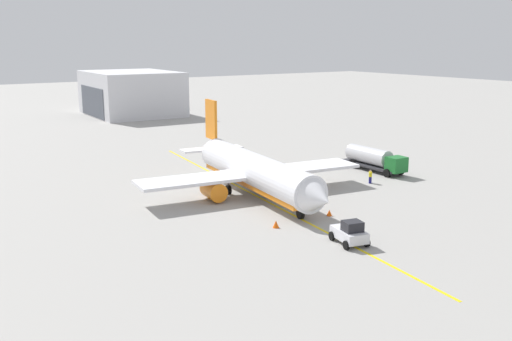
{
  "coord_description": "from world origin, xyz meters",
  "views": [
    {
      "loc": [
        53.89,
        -36.02,
        17.57
      ],
      "look_at": [
        0.0,
        0.0,
        3.0
      ],
      "focal_mm": 40.76,
      "sensor_mm": 36.0,
      "label": 1
    }
  ],
  "objects_px": {
    "fuel_tanker": "(374,159)",
    "pushback_tug": "(350,233)",
    "refueling_worker": "(370,177)",
    "safety_cone_wingtip": "(329,213)",
    "safety_cone_nose": "(276,224)",
    "airplane": "(254,172)"
  },
  "relations": [
    {
      "from": "fuel_tanker",
      "to": "pushback_tug",
      "type": "xyz_separation_m",
      "value": [
        20.0,
        -22.9,
        -0.72
      ]
    },
    {
      "from": "safety_cone_nose",
      "to": "safety_cone_wingtip",
      "type": "distance_m",
      "value": 6.82
    },
    {
      "from": "fuel_tanker",
      "to": "refueling_worker",
      "type": "xyz_separation_m",
      "value": [
        4.85,
        -5.44,
        -0.91
      ]
    },
    {
      "from": "airplane",
      "to": "refueling_worker",
      "type": "distance_m",
      "value": 15.77
    },
    {
      "from": "refueling_worker",
      "to": "safety_cone_nose",
      "type": "bearing_deg",
      "value": -68.78
    },
    {
      "from": "refueling_worker",
      "to": "safety_cone_wingtip",
      "type": "bearing_deg",
      "value": -59.99
    },
    {
      "from": "airplane",
      "to": "fuel_tanker",
      "type": "bearing_deg",
      "value": 94.09
    },
    {
      "from": "fuel_tanker",
      "to": "refueling_worker",
      "type": "relative_size",
      "value": 6.22
    },
    {
      "from": "pushback_tug",
      "to": "refueling_worker",
      "type": "relative_size",
      "value": 2.31
    },
    {
      "from": "safety_cone_wingtip",
      "to": "safety_cone_nose",
      "type": "bearing_deg",
      "value": -89.1
    },
    {
      "from": "airplane",
      "to": "fuel_tanker",
      "type": "xyz_separation_m",
      "value": [
        -1.48,
        20.72,
        -1.04
      ]
    },
    {
      "from": "safety_cone_wingtip",
      "to": "airplane",
      "type": "bearing_deg",
      "value": -170.5
    },
    {
      "from": "refueling_worker",
      "to": "safety_cone_wingtip",
      "type": "xyz_separation_m",
      "value": [
        7.75,
        -13.42,
        -0.5
      ]
    },
    {
      "from": "refueling_worker",
      "to": "safety_cone_wingtip",
      "type": "height_order",
      "value": "refueling_worker"
    },
    {
      "from": "fuel_tanker",
      "to": "safety_cone_nose",
      "type": "xyz_separation_m",
      "value": [
        12.7,
        -25.67,
        -1.37
      ]
    },
    {
      "from": "pushback_tug",
      "to": "safety_cone_nose",
      "type": "relative_size",
      "value": 5.6
    },
    {
      "from": "safety_cone_wingtip",
      "to": "pushback_tug",
      "type": "bearing_deg",
      "value": -28.64
    },
    {
      "from": "pushback_tug",
      "to": "safety_cone_wingtip",
      "type": "xyz_separation_m",
      "value": [
        -7.4,
        4.04,
        -0.69
      ]
    },
    {
      "from": "fuel_tanker",
      "to": "refueling_worker",
      "type": "height_order",
      "value": "fuel_tanker"
    },
    {
      "from": "pushback_tug",
      "to": "safety_cone_wingtip",
      "type": "relative_size",
      "value": 6.17
    },
    {
      "from": "fuel_tanker",
      "to": "refueling_worker",
      "type": "bearing_deg",
      "value": -48.29
    },
    {
      "from": "fuel_tanker",
      "to": "pushback_tug",
      "type": "bearing_deg",
      "value": -48.87
    }
  ]
}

